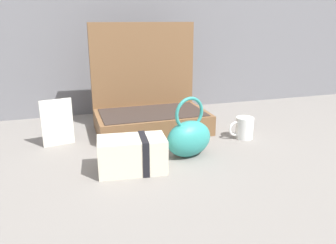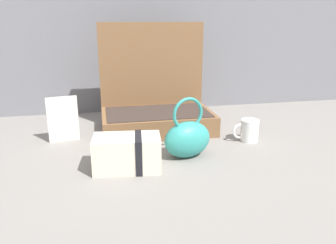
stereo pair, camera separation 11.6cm
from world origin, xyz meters
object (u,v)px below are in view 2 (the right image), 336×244
object	(u,v)px
teal_pouch_handbag	(187,138)
coffee_mug	(249,130)
open_suitcase	(155,105)
cream_toiletry_bag	(128,153)
info_card_left	(63,119)

from	to	relation	value
teal_pouch_handbag	coffee_mug	world-z (taller)	teal_pouch_handbag
open_suitcase	coffee_mug	xyz separation A→B (m)	(0.32, -0.23, -0.06)
cream_toiletry_bag	teal_pouch_handbag	bearing A→B (deg)	15.59
cream_toiletry_bag	info_card_left	world-z (taller)	info_card_left
teal_pouch_handbag	info_card_left	xyz separation A→B (m)	(-0.42, 0.24, 0.02)
cream_toiletry_bag	info_card_left	distance (m)	0.37
open_suitcase	cream_toiletry_bag	xyz separation A→B (m)	(-0.15, -0.39, -0.05)
open_suitcase	info_card_left	world-z (taller)	open_suitcase
cream_toiletry_bag	coffee_mug	xyz separation A→B (m)	(0.47, 0.16, -0.01)
coffee_mug	cream_toiletry_bag	bearing A→B (deg)	-161.41
cream_toiletry_bag	info_card_left	xyz separation A→B (m)	(-0.22, 0.30, 0.03)
teal_pouch_handbag	info_card_left	world-z (taller)	teal_pouch_handbag
info_card_left	open_suitcase	bearing A→B (deg)	3.02
teal_pouch_handbag	cream_toiletry_bag	bearing A→B (deg)	-164.41
info_card_left	cream_toiletry_bag	bearing A→B (deg)	-64.78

